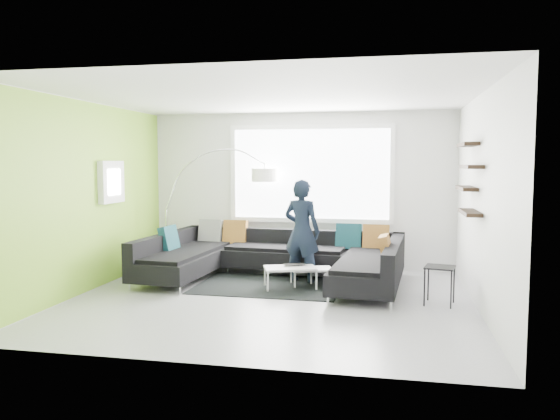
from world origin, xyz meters
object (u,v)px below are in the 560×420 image
Objects in this scene: sectional_sofa at (274,259)px; arc_lamp at (166,209)px; coffee_table at (301,276)px; laptop at (295,265)px; side_table at (439,286)px; person at (302,231)px.

arc_lamp reaches higher than sectional_sofa.
arc_lamp is (-2.57, 0.90, 0.91)m from coffee_table.
sectional_sofa is 0.46m from laptop.
side_table is (2.46, -0.87, -0.11)m from sectional_sofa.
sectional_sofa is 2.31m from arc_lamp.
person is at bearing 59.80° from laptop.
person is at bearing 21.21° from sectional_sofa.
coffee_table is 0.61× the size of person.
laptop is (-0.05, -0.38, -0.48)m from person.
sectional_sofa is 0.56m from coffee_table.
person is at bearing 153.74° from side_table.
coffee_table is at bearing 113.63° from person.
sectional_sofa is at bearing -25.10° from arc_lamp.
side_table is 2.17m from laptop.
side_table is 1.38× the size of laptop.
laptop is at bearing -27.65° from arc_lamp.
sectional_sofa is 4.12× the size of coffee_table.
arc_lamp is 4.15× the size of side_table.
coffee_table is 2.66× the size of laptop.
arc_lamp is 5.74× the size of laptop.
sectional_sofa is 2.50× the size of person.
sectional_sofa is 10.95× the size of laptop.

